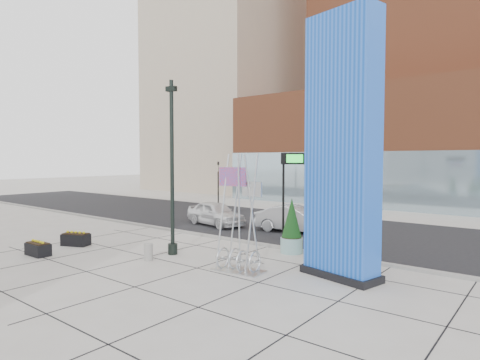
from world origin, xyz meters
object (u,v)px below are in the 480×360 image
Objects in this scene: blue_pylon at (342,151)px; lamp_post at (172,184)px; public_art_sculpture at (239,240)px; car_silver_mid at (295,219)px; concrete_bollard at (148,252)px; overhead_street_sign at (298,167)px; car_white_west at (215,214)px.

blue_pylon is 7.76m from lamp_post.
public_art_sculpture is 8.86m from car_silver_mid.
overhead_street_sign reaches higher than concrete_bollard.
overhead_street_sign is at bearing -155.25° from car_silver_mid.
concrete_bollard is 0.15× the size of car_silver_mid.
public_art_sculpture is 1.00× the size of car_white_west.
lamp_post is 3.17m from concrete_bollard.
car_silver_mid is at bearing 80.77° from concrete_bollard.
car_silver_mid is at bearing 79.16° from lamp_post.
car_white_west is at bearing 113.95° from concrete_bollard.
blue_pylon reaches higher than car_white_west.
blue_pylon is 9.82m from car_silver_mid.
public_art_sculpture is at bearing 15.21° from concrete_bollard.
car_silver_mid is at bearing 102.00° from public_art_sculpture.
public_art_sculpture is (4.07, -0.28, -2.02)m from lamp_post.
overhead_street_sign reaches higher than car_white_west.
public_art_sculpture is (-3.43, -1.67, -3.42)m from blue_pylon.
blue_pylon is 5.13m from public_art_sculpture.
lamp_post is 4.55m from public_art_sculpture.
blue_pylon is 9.06m from concrete_bollard.
blue_pylon is 2.09× the size of public_art_sculpture.
car_white_west is (-8.08, 3.33, -3.20)m from overhead_street_sign.
blue_pylon is 13.20× the size of concrete_bollard.
concrete_bollard is at bearing -146.38° from blue_pylon.
car_silver_mid reaches higher than concrete_bollard.
concrete_bollard is at bearing -169.23° from public_art_sculpture.
car_silver_mid is (-2.73, 4.39, -3.19)m from overhead_street_sign.
lamp_post is at bearing -160.15° from overhead_street_sign.
overhead_street_sign is 9.30m from car_white_west.
car_silver_mid is at bearing 100.20° from overhead_street_sign.
blue_pylon is 2.02× the size of car_silver_mid.
overhead_street_sign is 1.02× the size of car_white_west.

